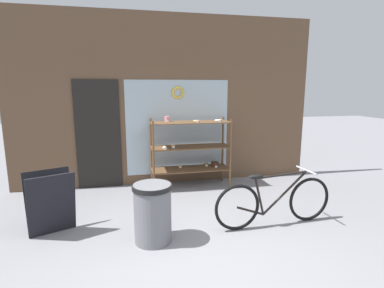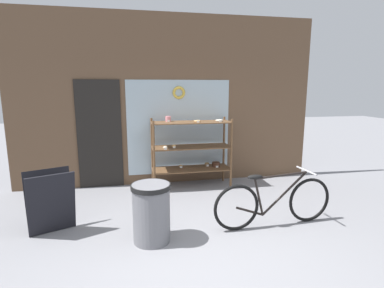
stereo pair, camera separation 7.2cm
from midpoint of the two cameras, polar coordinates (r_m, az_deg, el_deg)
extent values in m
plane|color=gray|center=(3.66, 1.91, -21.53)|extent=(30.00, 30.00, 0.00)
cube|color=brown|center=(6.07, -5.03, 8.15)|extent=(6.05, 0.08, 3.36)
cube|color=#A3B7C1|center=(6.10, -3.02, 3.17)|extent=(2.08, 0.02, 1.90)
cube|color=black|center=(6.06, -17.73, 1.66)|extent=(0.84, 0.03, 2.10)
torus|color=gold|center=(6.03, -3.06, 9.75)|extent=(0.26, 0.06, 0.26)
cylinder|color=brown|center=(5.53, -7.73, -2.65)|extent=(0.04, 0.04, 1.36)
cylinder|color=brown|center=(5.83, 6.99, -1.94)|extent=(0.04, 0.04, 1.36)
cylinder|color=brown|center=(6.01, -8.11, -1.59)|extent=(0.04, 0.04, 1.36)
cylinder|color=brown|center=(6.29, 5.53, -0.98)|extent=(0.04, 0.04, 1.36)
cube|color=brown|center=(5.95, -0.67, -4.74)|extent=(1.53, 0.53, 0.02)
cube|color=brown|center=(5.84, -0.68, -0.55)|extent=(1.53, 0.53, 0.02)
cube|color=brown|center=(5.77, -0.69, 4.17)|extent=(1.53, 0.53, 0.02)
torus|color=tan|center=(5.70, 0.49, 4.38)|extent=(0.13, 0.13, 0.04)
cube|color=white|center=(5.63, 0.66, 4.29)|extent=(0.05, 0.00, 0.04)
ellipsoid|color=#AD7F4C|center=(6.01, -2.67, -4.22)|extent=(0.08, 0.07, 0.05)
cube|color=white|center=(5.97, -2.60, -4.42)|extent=(0.05, 0.00, 0.04)
cylinder|color=pink|center=(5.81, -5.09, 4.78)|extent=(0.10, 0.10, 0.10)
cube|color=white|center=(5.76, -5.01, 4.39)|extent=(0.05, 0.00, 0.04)
ellipsoid|color=brown|center=(6.14, 2.36, -3.81)|extent=(0.10, 0.09, 0.07)
cube|color=white|center=(6.09, 2.50, -4.11)|extent=(0.05, 0.00, 0.04)
ellipsoid|color=beige|center=(5.60, -5.63, -0.70)|extent=(0.08, 0.07, 0.06)
cube|color=white|center=(5.55, -5.56, -0.92)|extent=(0.05, 0.00, 0.04)
cylinder|color=#422619|center=(6.08, 4.07, -3.86)|extent=(0.16, 0.16, 0.09)
cube|color=white|center=(6.01, 4.30, -4.33)|extent=(0.05, 0.00, 0.04)
torus|color=beige|center=(5.84, 4.68, 4.49)|extent=(0.14, 0.14, 0.04)
cube|color=white|center=(5.76, 4.91, 4.39)|extent=(0.05, 0.00, 0.04)
ellipsoid|color=tan|center=(5.73, -3.98, -0.41)|extent=(0.08, 0.07, 0.06)
cube|color=white|center=(5.69, -3.91, -0.61)|extent=(0.05, 0.00, 0.04)
torus|color=black|center=(4.24, 8.14, -11.87)|extent=(0.66, 0.08, 0.66)
torus|color=black|center=(4.79, 21.01, -9.80)|extent=(0.66, 0.08, 0.66)
cylinder|color=black|center=(4.52, 16.83, -8.88)|extent=(0.68, 0.07, 0.60)
cylinder|color=black|center=(4.40, 16.22, -5.69)|extent=(0.80, 0.08, 0.07)
cylinder|color=black|center=(4.33, 12.24, -9.80)|extent=(0.18, 0.04, 0.55)
cylinder|color=black|center=(4.35, 10.60, -12.42)|extent=(0.41, 0.05, 0.18)
ellipsoid|color=black|center=(4.21, 11.54, -6.09)|extent=(0.22, 0.10, 0.06)
cylinder|color=#B2B2B7|center=(4.61, 20.52, -4.70)|extent=(0.05, 0.46, 0.02)
cube|color=black|center=(4.44, -25.56, -10.43)|extent=(0.62, 0.41, 0.85)
cube|color=black|center=(4.60, -25.94, -9.69)|extent=(0.62, 0.41, 0.85)
cylinder|color=slate|center=(3.93, -8.03, -12.92)|extent=(0.47, 0.47, 0.76)
cylinder|color=black|center=(3.81, -8.17, -8.06)|extent=(0.50, 0.50, 0.06)
camera|label=1|loc=(0.04, -90.43, -0.08)|focal=28.00mm
camera|label=2|loc=(0.04, 89.57, 0.08)|focal=28.00mm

